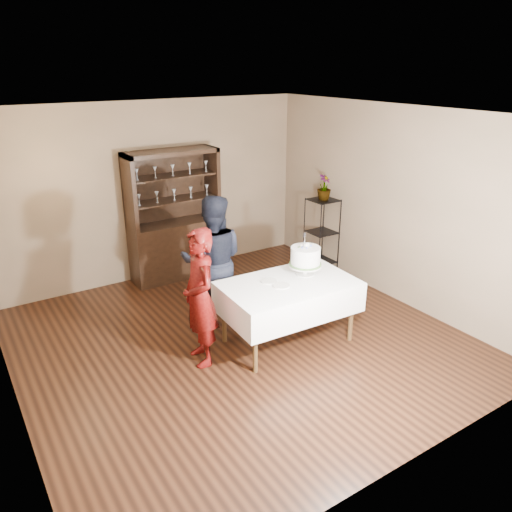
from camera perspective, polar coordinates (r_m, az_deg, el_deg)
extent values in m
plane|color=black|center=(6.25, -1.89, -9.60)|extent=(5.00, 5.00, 0.00)
plane|color=white|center=(5.38, -2.25, 15.88)|extent=(5.00, 5.00, 0.00)
cube|color=brown|center=(7.83, -11.62, 7.20)|extent=(5.00, 0.02, 2.70)
cube|color=brown|center=(7.22, 15.29, 5.67)|extent=(0.02, 5.00, 2.70)
cube|color=black|center=(7.94, -9.10, 0.75)|extent=(1.40, 0.48, 0.90)
cube|color=black|center=(7.85, -10.20, 8.08)|extent=(1.40, 0.03, 1.10)
cube|color=black|center=(7.55, -9.78, 11.62)|extent=(1.40, 0.48, 0.06)
cube|color=black|center=(7.70, -9.44, 6.33)|extent=(1.28, 0.42, 0.02)
cube|color=black|center=(7.61, -9.61, 9.02)|extent=(1.28, 0.42, 0.02)
cylinder|color=black|center=(7.84, 7.31, 1.74)|extent=(0.02, 0.02, 1.20)
cylinder|color=black|center=(8.09, 9.49, 2.25)|extent=(0.02, 0.02, 1.20)
cylinder|color=black|center=(8.13, 5.51, 2.55)|extent=(0.02, 0.02, 1.20)
cylinder|color=black|center=(8.37, 7.66, 3.02)|extent=(0.02, 0.02, 1.20)
cube|color=black|center=(8.26, 7.34, -0.55)|extent=(0.40, 0.40, 0.02)
cube|color=black|center=(8.09, 7.51, 2.74)|extent=(0.40, 0.40, 0.01)
cube|color=black|center=(7.93, 7.69, 6.36)|extent=(0.40, 0.40, 0.02)
cube|color=white|center=(5.96, 3.72, -4.64)|extent=(1.61, 1.04, 0.36)
cylinder|color=#453019|center=(5.48, -0.10, -9.87)|extent=(0.06, 0.06, 0.74)
cylinder|color=#453019|center=(6.18, 10.85, -6.42)|extent=(0.06, 0.06, 0.74)
cylinder|color=#453019|center=(6.05, -3.67, -6.68)|extent=(0.06, 0.06, 0.74)
cylinder|color=#453019|center=(6.69, 6.71, -3.90)|extent=(0.06, 0.06, 0.74)
imported|color=#360406|center=(5.52, -6.43, -4.76)|extent=(0.46, 0.63, 1.59)
imported|color=black|center=(6.35, -4.94, -0.53)|extent=(1.03, 0.96, 1.70)
cylinder|color=beige|center=(6.12, 5.60, -2.05)|extent=(0.22, 0.22, 0.01)
cylinder|color=beige|center=(6.10, 5.61, -1.62)|extent=(0.06, 0.06, 0.11)
cylinder|color=beige|center=(6.07, 5.64, -1.07)|extent=(0.40, 0.40, 0.02)
cylinder|color=#477136|center=(6.07, 5.64, -0.91)|extent=(0.39, 0.39, 0.02)
cylinder|color=silver|center=(6.03, 5.68, -0.01)|extent=(0.36, 0.36, 0.22)
sphere|color=#5160AF|center=(6.01, 5.97, 1.16)|extent=(0.03, 0.03, 0.03)
cube|color=silver|center=(5.92, 5.54, 1.54)|extent=(0.02, 0.02, 0.16)
cube|color=black|center=(5.89, 5.57, 2.41)|extent=(0.03, 0.02, 0.06)
cylinder|color=beige|center=(5.78, 2.93, -3.40)|extent=(0.25, 0.25, 0.01)
cylinder|color=beige|center=(5.89, 1.48, -2.88)|extent=(0.22, 0.22, 0.01)
imported|color=#477136|center=(7.87, 7.80, 7.78)|extent=(0.30, 0.30, 0.40)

